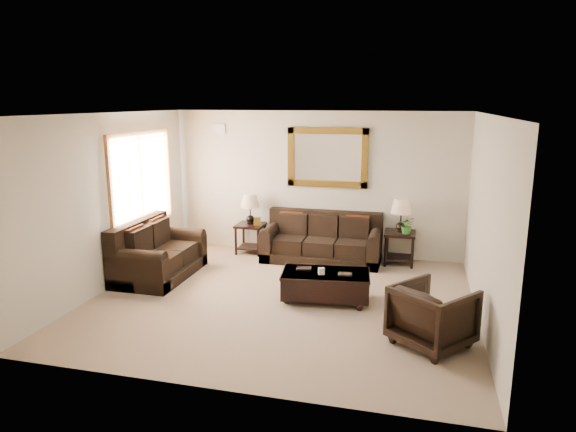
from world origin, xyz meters
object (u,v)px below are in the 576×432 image
(end_table_right, at_px, (401,222))
(end_table_left, at_px, (250,215))
(loveseat, at_px, (156,256))
(coffee_table, at_px, (326,283))
(armchair, at_px, (433,313))
(sofa, at_px, (322,243))

(end_table_right, bearing_deg, end_table_left, 179.80)
(loveseat, relative_size, end_table_left, 1.46)
(end_table_right, relative_size, coffee_table, 0.88)
(loveseat, xyz_separation_m, end_table_left, (1.09, 1.69, 0.40))
(loveseat, height_order, armchair, loveseat)
(loveseat, height_order, coffee_table, loveseat)
(end_table_left, distance_m, armchair, 4.59)
(armchair, bearing_deg, end_table_left, -4.65)
(loveseat, relative_size, end_table_right, 1.40)
(coffee_table, bearing_deg, end_table_left, 124.73)
(loveseat, distance_m, armchair, 4.65)
(end_table_right, height_order, coffee_table, end_table_right)
(sofa, relative_size, end_table_right, 1.79)
(sofa, relative_size, end_table_left, 1.86)
(sofa, relative_size, coffee_table, 1.58)
(end_table_left, xyz_separation_m, armchair, (3.32, -3.15, -0.33))
(loveseat, distance_m, coffee_table, 2.96)
(coffee_table, relative_size, armchair, 1.63)
(end_table_left, bearing_deg, sofa, -4.83)
(end_table_right, relative_size, armchair, 1.44)
(sofa, bearing_deg, end_table_left, 175.17)
(end_table_left, relative_size, coffee_table, 0.85)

